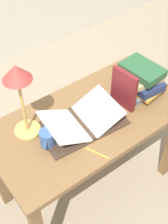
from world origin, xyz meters
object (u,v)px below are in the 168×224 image
Objects in this scene: book_stack_tall at (141,79)px; pencil at (97,153)px; coffee_mug at (47,138)px; book_standing_upright at (124,89)px; open_book at (81,121)px; reading_lamp at (19,85)px.

book_stack_tall is 2.30× the size of pencil.
book_stack_tall reaches higher than coffee_mug.
book_standing_upright is 0.54m from coffee_mug.
coffee_mug is at bearing -178.30° from book_stack_tall.
book_stack_tall reaches higher than pencil.
open_book is 0.32m from book_standing_upright.
open_book is at bearing 0.58° from coffee_mug.
book_standing_upright is 2.45× the size of coffee_mug.
pencil is (-0.06, -0.22, -0.03)m from open_book.
reading_lamp is (-0.28, 0.15, 0.32)m from open_book.
reading_lamp is at bearing 120.86° from pencil.
book_standing_upright is 0.43m from pencil.
coffee_mug is at bearing 172.40° from book_standing_upright.
book_standing_upright is (0.30, -0.02, 0.10)m from open_book.
pencil is (0.22, -0.37, -0.35)m from reading_lamp.
pencil is at bearing -156.53° from book_standing_upright.
book_standing_upright is 1.90× the size of pencil.
open_book is at bearing -177.75° from book_stack_tall.
reading_lamp is at bearing 170.47° from book_stack_tall.
book_stack_tall is 0.81m from reading_lamp.
reading_lamp reaches higher than pencil.
book_standing_upright is 0.54× the size of reading_lamp.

